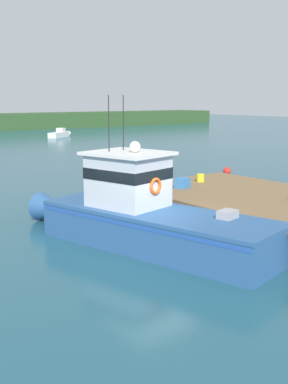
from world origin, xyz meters
name	(u,v)px	position (x,y,z in m)	size (l,w,h in m)	color
ground_plane	(149,248)	(0.00, 0.00, 0.00)	(200.00, 200.00, 0.00)	#1E4C5B
dock	(251,197)	(4.80, 0.00, 1.07)	(6.00, 9.00, 1.20)	#4C3D2D
main_fishing_boat	(143,215)	(0.07, 0.40, 1.01)	(4.35, 9.95, 4.80)	#285184
crate_stack_near_edge	(182,183)	(3.58, 2.47, 1.39)	(0.60, 0.44, 0.39)	#3370B2
bait_bucket	(200,178)	(5.14, 3.07, 1.37)	(0.32, 0.32, 0.34)	yellow
moored_boat_outer_mooring	(60,134)	(19.12, 42.89, 0.38)	(4.12, 3.18, 1.11)	silver
mooring_buoy_inshore	(227,171)	(13.21, 9.09, 0.24)	(0.48, 0.48, 0.48)	red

